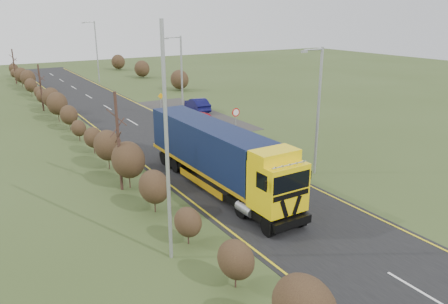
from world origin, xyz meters
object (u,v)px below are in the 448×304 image
streetlight_near (317,107)px  speed_sign (236,117)px  car_red_hatchback (199,118)px  car_blue_sedan (197,105)px  lorry (218,154)px

streetlight_near → speed_sign: (0.16, 9.88, -2.68)m
car_red_hatchback → speed_sign: 5.67m
car_blue_sedan → speed_sign: 11.44m
lorry → car_blue_sedan: 22.03m
lorry → speed_sign: size_ratio=5.39×
car_red_hatchback → streetlight_near: 15.88m
car_red_hatchback → speed_sign: speed_sign is taller
streetlight_near → lorry: bearing=171.0°
lorry → car_blue_sedan: (9.21, 19.96, -1.53)m
lorry → car_red_hatchback: size_ratio=3.48×
lorry → streetlight_near: streetlight_near is taller
speed_sign → car_blue_sedan: bearing=78.7°
car_blue_sedan → speed_sign: size_ratio=1.66×
lorry → car_blue_sedan: bearing=64.5°
streetlight_near → speed_sign: size_ratio=3.15×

